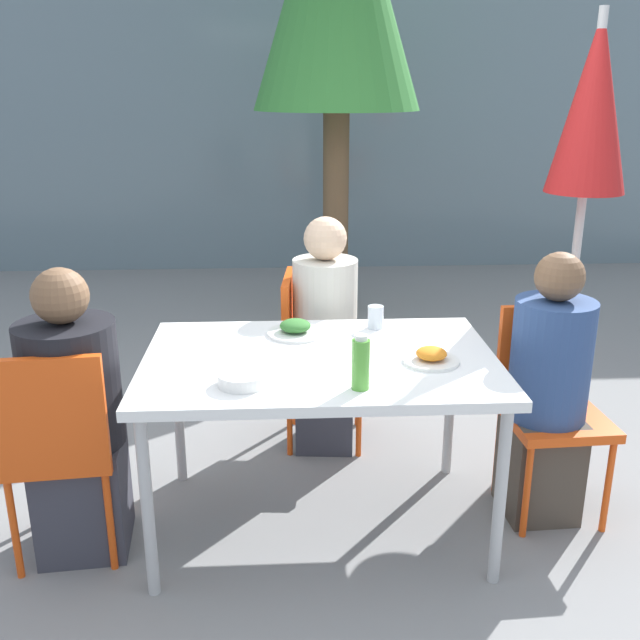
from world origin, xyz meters
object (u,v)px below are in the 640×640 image
object	(u,v)px
chair_left	(58,439)
closed_umbrella	(591,125)
person_far	(325,341)
person_right	(547,396)
bottle	(361,363)
drinking_cup	(376,317)
chair_right	(550,394)
salad_bowl	(243,379)
chair_far	(309,346)
person_left	(75,424)

from	to	relation	value
chair_left	closed_umbrella	distance (m)	2.74
person_far	closed_umbrella	distance (m)	1.63
person_right	closed_umbrella	world-z (taller)	closed_umbrella
person_far	bottle	distance (m)	1.06
person_right	drinking_cup	bearing A→B (deg)	-25.76
chair_right	salad_bowl	distance (m)	1.35
chair_far	closed_umbrella	distance (m)	1.72
person_right	bottle	size ratio (longest dim) A/B	5.81
person_far	bottle	world-z (taller)	person_far
closed_umbrella	chair_left	bearing A→B (deg)	-156.02
person_right	person_far	bearing A→B (deg)	-39.94
person_left	closed_umbrella	xyz separation A→B (m)	(2.27, 0.94, 1.04)
person_far	bottle	xyz separation A→B (m)	(0.06, -1.01, 0.29)
chair_left	drinking_cup	world-z (taller)	chair_left
person_right	person_far	distance (m)	1.09
person_far	chair_left	bearing A→B (deg)	-44.75
chair_left	chair_right	bearing A→B (deg)	3.42
closed_umbrella	chair_far	bearing A→B (deg)	-176.02
chair_left	bottle	size ratio (longest dim) A/B	4.44
person_right	chair_left	bearing A→B (deg)	3.66
closed_umbrella	drinking_cup	size ratio (longest dim) A/B	21.18
person_right	drinking_cup	xyz separation A→B (m)	(-0.67, 0.28, 0.26)
chair_left	chair_right	xyz separation A→B (m)	(1.95, 0.30, 0.00)
closed_umbrella	person_left	bearing A→B (deg)	-157.42
chair_right	salad_bowl	xyz separation A→B (m)	(-1.26, -0.39, 0.26)
chair_right	person_right	xyz separation A→B (m)	(-0.05, -0.08, 0.03)
chair_right	chair_far	size ratio (longest dim) A/B	1.00
drinking_cup	chair_right	bearing A→B (deg)	-15.63
person_left	person_right	bearing A→B (deg)	-1.23
chair_left	chair_right	world-z (taller)	same
person_left	salad_bowl	size ratio (longest dim) A/B	6.41
bottle	chair_left	bearing A→B (deg)	172.84
chair_right	closed_umbrella	size ratio (longest dim) A/B	0.42
chair_right	salad_bowl	size ratio (longest dim) A/B	4.91
chair_left	person_left	bearing A→B (deg)	58.02
bottle	person_left	bearing A→B (deg)	168.11
salad_bowl	person_left	bearing A→B (deg)	165.54
chair_left	chair_far	world-z (taller)	same
person_left	chair_left	bearing A→B (deg)	-121.98
chair_right	person_right	size ratio (longest dim) A/B	0.76
chair_right	salad_bowl	bearing A→B (deg)	14.05
chair_left	person_right	bearing A→B (deg)	1.19
person_right	bottle	bearing A→B (deg)	20.94
chair_left	person_far	distance (m)	1.36
chair_far	bottle	world-z (taller)	bottle
chair_left	person_left	world-z (taller)	person_left
chair_right	bottle	xyz separation A→B (m)	(-0.86, -0.44, 0.33)
chair_far	chair_left	bearing A→B (deg)	-40.81
chair_right	salad_bowl	world-z (taller)	chair_right
chair_right	person_far	bearing A→B (deg)	-34.98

